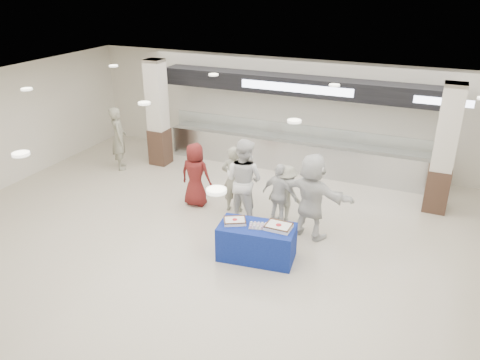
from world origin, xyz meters
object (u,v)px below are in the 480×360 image
at_px(sheet_cake_right, 279,226).
at_px(civilian_white, 312,196).
at_px(chef_short, 280,195).
at_px(display_table, 257,242).
at_px(chef_tall, 244,180).
at_px(cupcake_tray, 258,225).
at_px(soldier_b, 286,195).
at_px(soldier_a, 234,179).
at_px(civilian_maroon, 196,175).
at_px(soldier_bg, 119,138).
at_px(sheet_cake_left, 235,221).

distance_m(sheet_cake_right, civilian_white, 1.29).
distance_m(chef_short, civilian_white, 0.86).
height_order(display_table, chef_tall, chef_tall).
distance_m(display_table, sheet_cake_right, 0.61).
bearing_deg(cupcake_tray, sheet_cake_right, 12.38).
xyz_separation_m(chef_tall, soldier_b, (0.97, 0.21, -0.29)).
distance_m(soldier_a, chef_short, 1.29).
distance_m(display_table, soldier_b, 1.72).
xyz_separation_m(soldier_a, civilian_white, (2.07, -0.46, 0.14)).
relative_size(civilian_maroon, soldier_b, 1.13).
relative_size(sheet_cake_right, civilian_white, 0.26).
bearing_deg(soldier_bg, sheet_cake_left, -159.17).
distance_m(sheet_cake_left, chef_short, 1.63).
bearing_deg(civilian_maroon, cupcake_tray, 142.31).
xyz_separation_m(cupcake_tray, civilian_white, (0.74, 1.32, 0.21)).
bearing_deg(chef_short, cupcake_tray, 105.06).
height_order(soldier_a, soldier_b, soldier_a).
bearing_deg(soldier_b, civilian_white, 164.99).
xyz_separation_m(civilian_maroon, chef_short, (2.29, -0.17, -0.06)).
distance_m(sheet_cake_left, civilian_white, 1.85).
bearing_deg(soldier_b, sheet_cake_left, 84.89).
height_order(cupcake_tray, civilian_white, civilian_white).
bearing_deg(chef_short, civilian_maroon, 8.17).
relative_size(soldier_a, soldier_bg, 0.90).
distance_m(civilian_white, soldier_bg, 6.57).
relative_size(cupcake_tray, civilian_white, 0.22).
distance_m(soldier_a, soldier_b, 1.37).
bearing_deg(display_table, sheet_cake_right, 4.23).
distance_m(display_table, chef_short, 1.58).
xyz_separation_m(sheet_cake_right, soldier_bg, (-6.02, 2.89, 0.15)).
distance_m(sheet_cake_left, soldier_b, 1.80).
height_order(sheet_cake_right, civilian_white, civilian_white).
relative_size(sheet_cake_left, civilian_maroon, 0.33).
bearing_deg(cupcake_tray, sheet_cake_left, -175.70).
bearing_deg(cupcake_tray, soldier_bg, 152.12).
height_order(soldier_a, chef_short, soldier_a).
distance_m(civilian_maroon, soldier_b, 2.38).
bearing_deg(soldier_bg, chef_short, -143.25).
height_order(sheet_cake_right, cupcake_tray, sheet_cake_right).
bearing_deg(civilian_white, sheet_cake_right, 90.38).
distance_m(sheet_cake_right, soldier_b, 1.64).
xyz_separation_m(soldier_a, chef_short, (1.27, -0.25, -0.08)).
xyz_separation_m(sheet_cake_right, civilian_white, (0.33, 1.23, 0.19)).
xyz_separation_m(chef_tall, civilian_white, (1.68, -0.15, -0.03)).
relative_size(soldier_a, chef_short, 1.11).
height_order(civilian_maroon, soldier_a, soldier_a).
height_order(sheet_cake_right, soldier_a, soldier_a).
height_order(soldier_a, chef_tall, chef_tall).
distance_m(sheet_cake_right, soldier_a, 2.42).
height_order(cupcake_tray, chef_short, chef_short).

